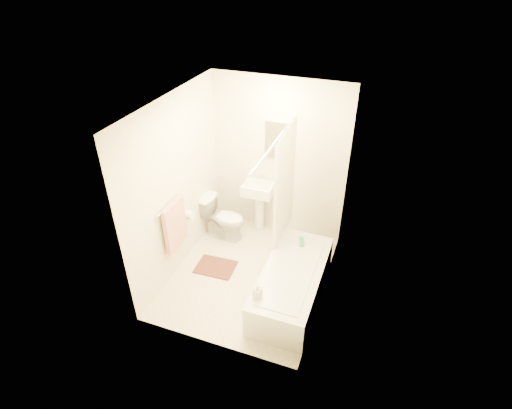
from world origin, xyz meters
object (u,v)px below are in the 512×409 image
(toilet, at_px, (224,218))
(bath_mat, at_px, (216,267))
(bathtub, at_px, (292,284))
(soap_bottle, at_px, (257,291))
(sink, at_px, (259,204))

(toilet, bearing_deg, bath_mat, -162.63)
(bathtub, xyz_separation_m, soap_bottle, (-0.26, -0.57, 0.32))
(toilet, height_order, sink, sink)
(sink, height_order, soap_bottle, sink)
(sink, distance_m, bath_mat, 1.20)
(bathtub, bearing_deg, soap_bottle, -114.30)
(soap_bottle, bearing_deg, bathtub, 65.70)
(bathtub, bearing_deg, bath_mat, 171.59)
(toilet, bearing_deg, bathtub, -120.48)
(sink, distance_m, soap_bottle, 1.94)
(bath_mat, height_order, soap_bottle, soap_bottle)
(bathtub, distance_m, soap_bottle, 0.70)
(toilet, xyz_separation_m, bathtub, (1.33, -0.89, -0.10))
(sink, relative_size, bathtub, 0.56)
(toilet, distance_m, sink, 0.59)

